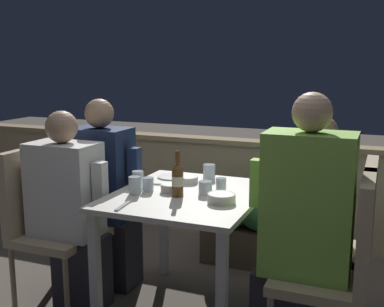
{
  "coord_description": "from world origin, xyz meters",
  "views": [
    {
      "loc": [
        1.03,
        -2.48,
        1.5
      ],
      "look_at": [
        0.0,
        0.07,
        0.97
      ],
      "focal_mm": 45.0,
      "sensor_mm": 36.0,
      "label": 1
    }
  ],
  "objects_px": {
    "chair_left_near": "(42,213)",
    "person_green_blouse": "(301,230)",
    "person_blue_shirt": "(310,222)",
    "chair_left_far": "(80,199)",
    "beer_bottle": "(178,179)",
    "person_white_polo": "(71,211)",
    "chair_right_near": "(343,257)",
    "person_navy_jumper": "(106,193)",
    "chair_right_far": "(349,233)"
  },
  "relations": [
    {
      "from": "chair_left_near",
      "to": "person_green_blouse",
      "type": "relative_size",
      "value": 0.72
    },
    {
      "from": "person_green_blouse",
      "to": "person_blue_shirt",
      "type": "distance_m",
      "value": 0.35
    },
    {
      "from": "chair_left_far",
      "to": "person_green_blouse",
      "type": "relative_size",
      "value": 0.72
    },
    {
      "from": "chair_left_far",
      "to": "person_blue_shirt",
      "type": "distance_m",
      "value": 1.54
    },
    {
      "from": "person_blue_shirt",
      "to": "beer_bottle",
      "type": "distance_m",
      "value": 0.78
    },
    {
      "from": "person_white_polo",
      "to": "chair_right_near",
      "type": "height_order",
      "value": "person_white_polo"
    },
    {
      "from": "chair_left_near",
      "to": "person_navy_jumper",
      "type": "height_order",
      "value": "person_navy_jumper"
    },
    {
      "from": "chair_left_near",
      "to": "person_white_polo",
      "type": "distance_m",
      "value": 0.22
    },
    {
      "from": "chair_left_far",
      "to": "chair_right_far",
      "type": "distance_m",
      "value": 1.75
    },
    {
      "from": "chair_left_near",
      "to": "person_navy_jumper",
      "type": "relative_size",
      "value": 0.77
    },
    {
      "from": "chair_right_near",
      "to": "chair_right_far",
      "type": "distance_m",
      "value": 0.35
    },
    {
      "from": "chair_left_near",
      "to": "person_navy_jumper",
      "type": "distance_m",
      "value": 0.43
    },
    {
      "from": "person_green_blouse",
      "to": "chair_left_near",
      "type": "bearing_deg",
      "value": 179.65
    },
    {
      "from": "person_navy_jumper",
      "to": "person_green_blouse",
      "type": "height_order",
      "value": "person_green_blouse"
    },
    {
      "from": "person_navy_jumper",
      "to": "chair_right_far",
      "type": "xyz_separation_m",
      "value": [
        1.54,
        -0.01,
        -0.06
      ]
    },
    {
      "from": "person_blue_shirt",
      "to": "chair_right_far",
      "type": "bearing_deg",
      "value": -0.0
    },
    {
      "from": "beer_bottle",
      "to": "person_navy_jumper",
      "type": "bearing_deg",
      "value": 158.62
    },
    {
      "from": "person_navy_jumper",
      "to": "person_green_blouse",
      "type": "xyz_separation_m",
      "value": [
        1.33,
        -0.35,
        0.05
      ]
    },
    {
      "from": "chair_right_near",
      "to": "person_blue_shirt",
      "type": "bearing_deg",
      "value": 121.39
    },
    {
      "from": "chair_left_near",
      "to": "person_blue_shirt",
      "type": "relative_size",
      "value": 0.8
    },
    {
      "from": "chair_left_near",
      "to": "beer_bottle",
      "type": "bearing_deg",
      "value": 6.45
    },
    {
      "from": "chair_right_near",
      "to": "person_green_blouse",
      "type": "relative_size",
      "value": 0.72
    },
    {
      "from": "chair_left_near",
      "to": "person_white_polo",
      "type": "bearing_deg",
      "value": 0.0
    },
    {
      "from": "person_navy_jumper",
      "to": "chair_right_far",
      "type": "height_order",
      "value": "person_navy_jumper"
    },
    {
      "from": "person_navy_jumper",
      "to": "beer_bottle",
      "type": "height_order",
      "value": "person_navy_jumper"
    },
    {
      "from": "chair_left_far",
      "to": "chair_right_near",
      "type": "xyz_separation_m",
      "value": [
        1.75,
        -0.35,
        0.0
      ]
    },
    {
      "from": "person_white_polo",
      "to": "beer_bottle",
      "type": "xyz_separation_m",
      "value": [
        0.66,
        0.1,
        0.24
      ]
    },
    {
      "from": "chair_left_near",
      "to": "chair_right_far",
      "type": "relative_size",
      "value": 1.0
    },
    {
      "from": "person_white_polo",
      "to": "person_blue_shirt",
      "type": "xyz_separation_m",
      "value": [
        1.37,
        0.34,
        0.0
      ]
    },
    {
      "from": "chair_left_near",
      "to": "chair_left_far",
      "type": "distance_m",
      "value": 0.35
    },
    {
      "from": "chair_left_near",
      "to": "chair_right_near",
      "type": "bearing_deg",
      "value": -0.31
    },
    {
      "from": "person_white_polo",
      "to": "chair_left_far",
      "type": "height_order",
      "value": "person_white_polo"
    },
    {
      "from": "chair_right_far",
      "to": "person_white_polo",
      "type": "bearing_deg",
      "value": -167.91
    },
    {
      "from": "person_white_polo",
      "to": "person_navy_jumper",
      "type": "height_order",
      "value": "person_navy_jumper"
    },
    {
      "from": "chair_left_near",
      "to": "chair_right_far",
      "type": "distance_m",
      "value": 1.82
    },
    {
      "from": "chair_right_far",
      "to": "person_green_blouse",
      "type": "bearing_deg",
      "value": -120.93
    },
    {
      "from": "person_white_polo",
      "to": "person_navy_jumper",
      "type": "relative_size",
      "value": 0.96
    },
    {
      "from": "chair_right_near",
      "to": "person_blue_shirt",
      "type": "relative_size",
      "value": 0.8
    },
    {
      "from": "person_white_polo",
      "to": "chair_left_far",
      "type": "distance_m",
      "value": 0.39
    },
    {
      "from": "beer_bottle",
      "to": "chair_right_far",
      "type": "bearing_deg",
      "value": 14.63
    },
    {
      "from": "chair_left_far",
      "to": "chair_right_far",
      "type": "bearing_deg",
      "value": -0.19
    },
    {
      "from": "person_green_blouse",
      "to": "person_white_polo",
      "type": "bearing_deg",
      "value": 179.6
    },
    {
      "from": "person_navy_jumper",
      "to": "chair_right_near",
      "type": "bearing_deg",
      "value": -12.91
    },
    {
      "from": "chair_left_near",
      "to": "chair_right_far",
      "type": "bearing_deg",
      "value": 10.69
    },
    {
      "from": "chair_left_far",
      "to": "chair_left_near",
      "type": "bearing_deg",
      "value": -96.4
    },
    {
      "from": "chair_left_far",
      "to": "person_navy_jumper",
      "type": "bearing_deg",
      "value": 0.0
    },
    {
      "from": "beer_bottle",
      "to": "person_green_blouse",
      "type": "bearing_deg",
      "value": -8.71
    },
    {
      "from": "chair_right_near",
      "to": "beer_bottle",
      "type": "height_order",
      "value": "beer_bottle"
    },
    {
      "from": "person_white_polo",
      "to": "person_blue_shirt",
      "type": "distance_m",
      "value": 1.41
    },
    {
      "from": "person_white_polo",
      "to": "chair_left_far",
      "type": "bearing_deg",
      "value": 116.83
    }
  ]
}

